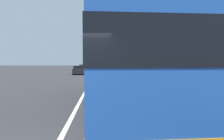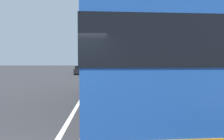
{
  "view_description": "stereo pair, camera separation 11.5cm",
  "coord_description": "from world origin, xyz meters",
  "px_view_note": "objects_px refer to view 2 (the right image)",
  "views": [
    {
      "loc": [
        -4.06,
        -1.06,
        2.03
      ],
      "look_at": [
        6.98,
        -1.68,
        1.58
      ],
      "focal_mm": 32.7,
      "sensor_mm": 36.0,
      "label": 1
    },
    {
      "loc": [
        -4.07,
        -1.18,
        2.03
      ],
      "look_at": [
        6.98,
        -1.68,
        1.58
      ],
      "focal_mm": 32.7,
      "sensor_mm": 36.0,
      "label": 2
    }
  ],
  "objects_px": {
    "car_far_distant": "(90,67)",
    "utility_pole": "(161,41)",
    "car_behind_bus": "(108,67)",
    "roadside_tree_mid_block": "(151,38)",
    "motorcycle_by_tree": "(191,107)",
    "motorcycle_angled": "(172,93)",
    "car_side_street": "(85,68)",
    "coach_bus": "(119,65)",
    "car_ahead_same_lane": "(81,70)"
  },
  "relations": [
    {
      "from": "motorcycle_angled",
      "to": "car_far_distant",
      "type": "distance_m",
      "value": 38.0
    },
    {
      "from": "utility_pole",
      "to": "roadside_tree_mid_block",
      "type": "bearing_deg",
      "value": 96.8
    },
    {
      "from": "motorcycle_angled",
      "to": "car_behind_bus",
      "type": "bearing_deg",
      "value": 25.99
    },
    {
      "from": "motorcycle_by_tree",
      "to": "car_far_distant",
      "type": "bearing_deg",
      "value": 11.77
    },
    {
      "from": "motorcycle_angled",
      "to": "roadside_tree_mid_block",
      "type": "xyz_separation_m",
      "value": [
        10.55,
        -1.46,
        3.97
      ]
    },
    {
      "from": "coach_bus",
      "to": "car_far_distant",
      "type": "height_order",
      "value": "coach_bus"
    },
    {
      "from": "car_side_street",
      "to": "car_far_distant",
      "type": "distance_m",
      "value": 6.03
    },
    {
      "from": "utility_pole",
      "to": "car_behind_bus",
      "type": "bearing_deg",
      "value": 7.64
    },
    {
      "from": "car_side_street",
      "to": "motorcycle_angled",
      "type": "bearing_deg",
      "value": 13.1
    },
    {
      "from": "car_ahead_same_lane",
      "to": "roadside_tree_mid_block",
      "type": "xyz_separation_m",
      "value": [
        -12.7,
        -8.53,
        3.77
      ]
    },
    {
      "from": "utility_pole",
      "to": "motorcycle_angled",
      "type": "bearing_deg",
      "value": 166.95
    },
    {
      "from": "coach_bus",
      "to": "motorcycle_by_tree",
      "type": "relative_size",
      "value": 5.77
    },
    {
      "from": "motorcycle_by_tree",
      "to": "car_side_street",
      "type": "bearing_deg",
      "value": 14.16
    },
    {
      "from": "car_ahead_same_lane",
      "to": "motorcycle_by_tree",
      "type": "bearing_deg",
      "value": 13.23
    },
    {
      "from": "roadside_tree_mid_block",
      "to": "car_far_distant",
      "type": "bearing_deg",
      "value": 16.33
    },
    {
      "from": "motorcycle_by_tree",
      "to": "car_behind_bus",
      "type": "distance_m",
      "value": 48.37
    },
    {
      "from": "roadside_tree_mid_block",
      "to": "utility_pole",
      "type": "distance_m",
      "value": 1.05
    },
    {
      "from": "roadside_tree_mid_block",
      "to": "motorcycle_by_tree",
      "type": "bearing_deg",
      "value": 172.33
    },
    {
      "from": "car_side_street",
      "to": "roadside_tree_mid_block",
      "type": "relative_size",
      "value": 0.74
    },
    {
      "from": "motorcycle_angled",
      "to": "car_ahead_same_lane",
      "type": "bearing_deg",
      "value": 40.16
    },
    {
      "from": "motorcycle_by_tree",
      "to": "motorcycle_angled",
      "type": "xyz_separation_m",
      "value": [
        3.02,
        -0.37,
        0.02
      ]
    },
    {
      "from": "motorcycle_angled",
      "to": "car_behind_bus",
      "type": "xyz_separation_m",
      "value": [
        45.31,
        2.17,
        0.27
      ]
    },
    {
      "from": "motorcycle_angled",
      "to": "car_far_distant",
      "type": "relative_size",
      "value": 0.47
    },
    {
      "from": "motorcycle_angled",
      "to": "car_side_street",
      "type": "bearing_deg",
      "value": 35.8
    },
    {
      "from": "coach_bus",
      "to": "motorcycle_angled",
      "type": "relative_size",
      "value": 6.04
    },
    {
      "from": "car_behind_bus",
      "to": "roadside_tree_mid_block",
      "type": "relative_size",
      "value": 0.76
    },
    {
      "from": "utility_pole",
      "to": "car_ahead_same_lane",
      "type": "bearing_deg",
      "value": 37.19
    },
    {
      "from": "car_behind_bus",
      "to": "motorcycle_by_tree",
      "type": "bearing_deg",
      "value": 178.53
    },
    {
      "from": "car_far_distant",
      "to": "car_ahead_same_lane",
      "type": "relative_size",
      "value": 1.03
    },
    {
      "from": "car_behind_bus",
      "to": "utility_pole",
      "type": "relative_size",
      "value": 0.57
    },
    {
      "from": "motorcycle_angled",
      "to": "utility_pole",
      "type": "relative_size",
      "value": 0.24
    },
    {
      "from": "motorcycle_by_tree",
      "to": "car_far_distant",
      "type": "xyz_separation_m",
      "value": [
        40.48,
        6.06,
        0.27
      ]
    },
    {
      "from": "motorcycle_by_tree",
      "to": "roadside_tree_mid_block",
      "type": "distance_m",
      "value": 14.26
    },
    {
      "from": "car_ahead_same_lane",
      "to": "coach_bus",
      "type": "bearing_deg",
      "value": 9.2
    },
    {
      "from": "motorcycle_angled",
      "to": "car_behind_bus",
      "type": "relative_size",
      "value": 0.43
    },
    {
      "from": "coach_bus",
      "to": "utility_pole",
      "type": "height_order",
      "value": "utility_pole"
    },
    {
      "from": "car_far_distant",
      "to": "car_side_street",
      "type": "bearing_deg",
      "value": -7.43
    },
    {
      "from": "motorcycle_by_tree",
      "to": "car_behind_bus",
      "type": "height_order",
      "value": "car_behind_bus"
    },
    {
      "from": "car_far_distant",
      "to": "roadside_tree_mid_block",
      "type": "bearing_deg",
      "value": 14.45
    },
    {
      "from": "motorcycle_angled",
      "to": "car_behind_bus",
      "type": "distance_m",
      "value": 45.37
    },
    {
      "from": "car_behind_bus",
      "to": "roadside_tree_mid_block",
      "type": "bearing_deg",
      "value": -177.64
    },
    {
      "from": "car_behind_bus",
      "to": "coach_bus",
      "type": "bearing_deg",
      "value": 175.67
    },
    {
      "from": "roadside_tree_mid_block",
      "to": "car_behind_bus",
      "type": "bearing_deg",
      "value": 5.97
    },
    {
      "from": "car_behind_bus",
      "to": "car_side_street",
      "type": "bearing_deg",
      "value": 157.17
    },
    {
      "from": "coach_bus",
      "to": "utility_pole",
      "type": "bearing_deg",
      "value": -26.6
    },
    {
      "from": "car_side_street",
      "to": "car_ahead_same_lane",
      "type": "height_order",
      "value": "car_side_street"
    },
    {
      "from": "coach_bus",
      "to": "car_ahead_same_lane",
      "type": "bearing_deg",
      "value": 8.59
    },
    {
      "from": "coach_bus",
      "to": "car_far_distant",
      "type": "xyz_separation_m",
      "value": [
        38.03,
        3.68,
        -1.16
      ]
    },
    {
      "from": "motorcycle_by_tree",
      "to": "motorcycle_angled",
      "type": "distance_m",
      "value": 3.04
    },
    {
      "from": "car_far_distant",
      "to": "utility_pole",
      "type": "xyz_separation_m",
      "value": [
        -26.79,
        -8.9,
        3.46
      ]
    }
  ]
}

